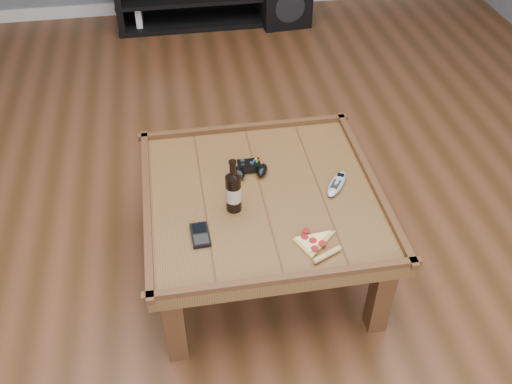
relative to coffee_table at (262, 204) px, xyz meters
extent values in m
plane|color=#422713|center=(0.00, 0.00, -0.39)|extent=(6.00, 6.00, 0.00)
cube|color=silver|center=(0.00, 2.99, -0.34)|extent=(5.00, 0.02, 0.10)
cube|color=#503217|center=(0.00, 0.00, 0.03)|extent=(1.00, 1.00, 0.06)
cube|color=#432512|center=(-0.42, -0.42, -0.20)|extent=(0.08, 0.08, 0.39)
cube|color=#432512|center=(0.42, -0.42, -0.20)|extent=(0.08, 0.08, 0.39)
cube|color=#432512|center=(-0.42, 0.42, -0.20)|extent=(0.08, 0.08, 0.39)
cube|color=#432512|center=(0.42, 0.42, -0.20)|extent=(0.08, 0.08, 0.39)
cube|color=#432512|center=(0.00, 0.48, 0.07)|extent=(1.03, 0.03, 0.03)
cube|color=#432512|center=(0.00, -0.48, 0.07)|extent=(1.03, 0.03, 0.03)
cube|color=#432512|center=(0.48, 0.00, 0.07)|extent=(0.03, 1.03, 0.03)
cube|color=#432512|center=(-0.48, 0.00, 0.07)|extent=(0.03, 1.03, 0.03)
cube|color=black|center=(0.00, 2.75, -0.37)|extent=(1.40, 0.45, 0.04)
cylinder|color=black|center=(-0.13, -0.07, 0.14)|extent=(0.06, 0.06, 0.17)
cone|color=black|center=(-0.13, -0.07, 0.24)|extent=(0.06, 0.06, 0.03)
cylinder|color=black|center=(-0.13, -0.07, 0.27)|extent=(0.03, 0.03, 0.06)
cylinder|color=black|center=(-0.13, -0.07, 0.30)|extent=(0.03, 0.03, 0.01)
cylinder|color=tan|center=(-0.13, -0.07, 0.14)|extent=(0.06, 0.06, 0.07)
cube|color=black|center=(-0.03, 0.17, 0.08)|extent=(0.10, 0.06, 0.03)
ellipsoid|color=black|center=(-0.08, 0.13, 0.08)|extent=(0.07, 0.10, 0.04)
ellipsoid|color=black|center=(0.02, 0.13, 0.08)|extent=(0.07, 0.10, 0.04)
cylinder|color=black|center=(-0.06, 0.18, 0.10)|extent=(0.02, 0.02, 0.01)
cylinder|color=black|center=(-0.02, 0.16, 0.10)|extent=(0.02, 0.02, 0.01)
cylinder|color=yellow|center=(0.00, 0.19, 0.10)|extent=(0.01, 0.01, 0.01)
cylinder|color=red|center=(0.01, 0.18, 0.10)|extent=(0.01, 0.01, 0.01)
cylinder|color=#0C33CC|center=(0.00, 0.18, 0.10)|extent=(0.01, 0.01, 0.01)
cylinder|color=#0C9919|center=(0.00, 0.17, 0.10)|extent=(0.01, 0.01, 0.01)
cylinder|color=tan|center=(0.18, -0.40, 0.07)|extent=(0.13, 0.07, 0.02)
cylinder|color=maroon|center=(0.14, -0.36, 0.08)|extent=(0.03, 0.03, 0.00)
cylinder|color=maroon|center=(0.17, -0.34, 0.08)|extent=(0.03, 0.03, 0.00)
cylinder|color=maroon|center=(0.14, -0.32, 0.08)|extent=(0.03, 0.03, 0.00)
cylinder|color=maroon|center=(0.12, -0.30, 0.08)|extent=(0.03, 0.03, 0.00)
cylinder|color=maroon|center=(0.13, -0.26, 0.08)|extent=(0.03, 0.03, 0.00)
cube|color=black|center=(-0.28, -0.21, 0.07)|extent=(0.08, 0.13, 0.02)
cube|color=black|center=(-0.28, -0.18, 0.08)|extent=(0.06, 0.05, 0.00)
cube|color=black|center=(-0.28, -0.24, 0.08)|extent=(0.06, 0.06, 0.00)
ellipsoid|color=#9499A1|center=(0.33, 0.00, 0.07)|extent=(0.15, 0.18, 0.03)
cube|color=black|center=(0.35, 0.04, 0.08)|extent=(0.04, 0.03, 0.00)
cube|color=black|center=(0.32, -0.02, 0.08)|extent=(0.06, 0.07, 0.00)
cylinder|color=black|center=(0.66, 2.44, -0.20)|extent=(0.24, 0.03, 0.24)
cube|color=slate|center=(-0.53, 2.68, -0.38)|extent=(0.11, 0.19, 0.02)
cube|color=white|center=(-0.53, 2.68, -0.26)|extent=(0.05, 0.17, 0.22)
camera|label=1|loc=(-0.33, -1.79, 1.66)|focal=40.00mm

